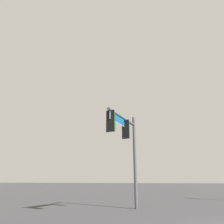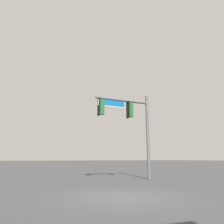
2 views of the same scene
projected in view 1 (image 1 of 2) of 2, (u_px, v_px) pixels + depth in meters
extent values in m
cylinder|color=#47474C|center=(135.00, 160.00, 15.51)|extent=(0.22, 0.22, 6.36)
cylinder|color=#47474C|center=(123.00, 118.00, 14.45)|extent=(4.25, 0.69, 0.18)
cube|color=black|center=(126.00, 129.00, 14.64)|extent=(0.09, 0.52, 1.30)
cube|color=#144719|center=(127.00, 130.00, 14.80)|extent=(0.40, 0.36, 1.10)
cylinder|color=#144719|center=(126.00, 121.00, 14.99)|extent=(0.04, 0.04, 0.12)
cylinder|color=#340503|center=(128.00, 126.00, 15.07)|extent=(0.06, 0.22, 0.22)
cylinder|color=#392D05|center=(128.00, 130.00, 14.97)|extent=(0.06, 0.22, 0.22)
cylinder|color=green|center=(128.00, 135.00, 14.87)|extent=(0.06, 0.22, 0.22)
cube|color=black|center=(110.00, 121.00, 12.62)|extent=(0.09, 0.52, 1.30)
cube|color=#144719|center=(112.00, 122.00, 12.79)|extent=(0.40, 0.36, 1.10)
cylinder|color=#144719|center=(112.00, 112.00, 12.97)|extent=(0.04, 0.04, 0.12)
cylinder|color=#340503|center=(113.00, 117.00, 13.06)|extent=(0.06, 0.22, 0.22)
cylinder|color=#392D05|center=(113.00, 122.00, 12.96)|extent=(0.06, 0.22, 0.22)
cylinder|color=green|center=(113.00, 128.00, 12.86)|extent=(0.06, 0.22, 0.22)
cube|color=#0A4C7F|center=(117.00, 119.00, 13.60)|extent=(2.08, 0.29, 0.42)
cube|color=white|center=(117.00, 119.00, 13.60)|extent=(2.14, 0.28, 0.48)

